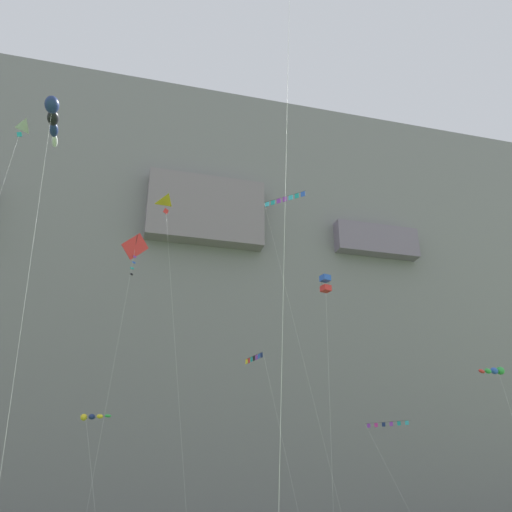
# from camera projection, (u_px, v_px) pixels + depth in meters

# --- Properties ---
(cliff_face) EXTENTS (180.00, 29.79, 58.75)m
(cliff_face) POSITION_uv_depth(u_px,v_px,m) (187.00, 300.00, 83.75)
(cliff_face) COLOR gray
(cliff_face) RESTS_ON ground
(kite_windsock_front_field) EXTENTS (1.96, 9.41, 23.98)m
(kite_windsock_front_field) POSITION_uv_depth(u_px,v_px,m) (53.00, 117.00, 33.73)
(kite_windsock_front_field) COLOR navy
(kite_windsock_front_field) RESTS_ON ground
(kite_banner_high_right) EXTENTS (4.56, 4.53, 28.14)m
(kite_banner_high_right) POSITION_uv_depth(u_px,v_px,m) (286.00, 212.00, 51.47)
(kite_banner_high_right) COLOR black
(kite_banner_high_right) RESTS_ON ground
(kite_banner_low_center) EXTENTS (2.38, 6.11, 12.15)m
(kite_banner_low_center) POSITION_uv_depth(u_px,v_px,m) (257.00, 367.00, 42.77)
(kite_banner_low_center) COLOR black
(kite_banner_low_center) RESTS_ON ground
(kite_windsock_mid_right) EXTENTS (3.84, 4.01, 12.87)m
(kite_windsock_mid_right) POSITION_uv_depth(u_px,v_px,m) (495.00, 371.00, 49.62)
(kite_windsock_mid_right) COLOR green
(kite_windsock_mid_right) RESTS_ON ground
(kite_delta_high_center) EXTENTS (3.04, 4.32, 24.44)m
(kite_delta_high_center) POSITION_uv_depth(u_px,v_px,m) (171.00, 217.00, 46.61)
(kite_delta_high_center) COLOR yellow
(kite_delta_high_center) RESTS_ON ground
(kite_diamond_far_left) EXTENTS (2.79, 1.99, 22.78)m
(kite_diamond_far_left) POSITION_uv_depth(u_px,v_px,m) (135.00, 250.00, 46.58)
(kite_diamond_far_left) COLOR red
(kite_diamond_far_left) RESTS_ON ground
(kite_banner_far_right) EXTENTS (2.52, 3.99, 7.41)m
(kite_banner_far_right) POSITION_uv_depth(u_px,v_px,m) (389.00, 433.00, 43.65)
(kite_banner_far_right) COLOR black
(kite_banner_far_right) RESTS_ON ground
(kite_windsock_near_cliff) EXTENTS (2.38, 6.15, 7.71)m
(kite_windsock_near_cliff) POSITION_uv_depth(u_px,v_px,m) (91.00, 417.00, 41.77)
(kite_windsock_near_cliff) COLOR yellow
(kite_windsock_near_cliff) RESTS_ON ground
(kite_box_mid_center) EXTENTS (2.54, 4.72, 18.48)m
(kite_box_mid_center) POSITION_uv_depth(u_px,v_px,m) (325.00, 284.00, 44.48)
(kite_box_mid_center) COLOR blue
(kite_box_mid_center) RESTS_ON ground
(kite_delta_upper_right) EXTENTS (1.25, 5.06, 26.75)m
(kite_delta_upper_right) POSITION_uv_depth(u_px,v_px,m) (11.00, 142.00, 39.96)
(kite_delta_upper_right) COLOR white
(kite_delta_upper_right) RESTS_ON ground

